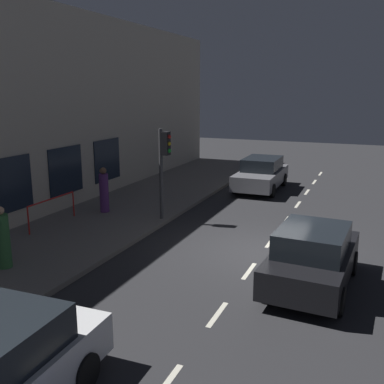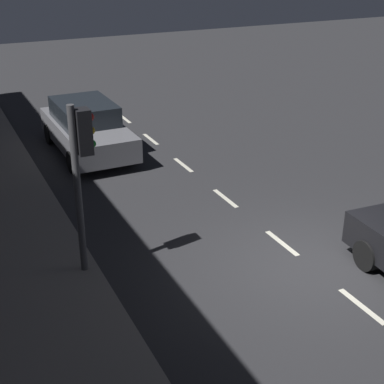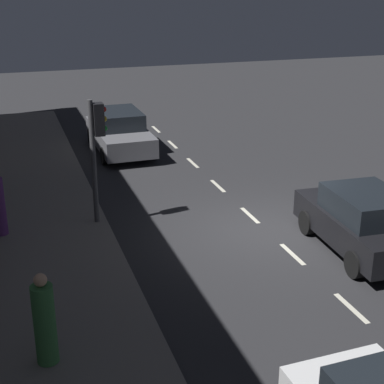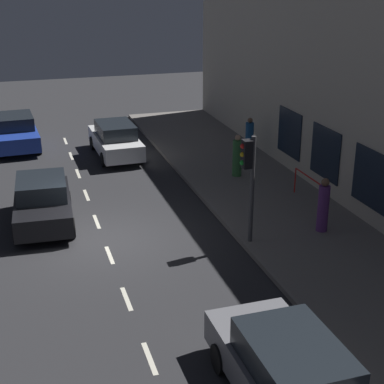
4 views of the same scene
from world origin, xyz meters
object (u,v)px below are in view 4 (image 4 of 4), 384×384
pedestrian_0 (323,206)px  pedestrian_2 (249,138)px  pedestrian_1 (237,157)px  parked_car_1 (290,374)px  parked_car_0 (43,202)px  parked_car_3 (16,132)px  traffic_light (249,170)px  parked_car_2 (115,140)px

pedestrian_0 → pedestrian_2: size_ratio=1.05×
pedestrian_1 → parked_car_1: bearing=70.9°
parked_car_0 → pedestrian_2: size_ratio=2.41×
parked_car_1 → parked_car_0: bearing=110.0°
parked_car_0 → parked_car_3: (-0.63, 9.52, 0.00)m
parked_car_0 → pedestrian_0: 9.15m
parked_car_3 → parked_car_1: bearing=100.1°
traffic_light → parked_car_0: 7.03m
traffic_light → parked_car_2: bearing=102.0°
parked_car_0 → pedestrian_1: (7.80, 2.30, 0.14)m
parked_car_1 → pedestrian_1: (3.89, 12.73, 0.14)m
parked_car_0 → pedestrian_2: 10.60m
parked_car_0 → parked_car_3: same height
traffic_light → parked_car_2: size_ratio=0.75×
parked_car_3 → pedestrian_1: size_ratio=2.53×
pedestrian_0 → traffic_light: bearing=-128.9°
pedestrian_1 → pedestrian_2: size_ratio=1.01×
parked_car_1 → parked_car_3: bearing=102.2°
parked_car_1 → pedestrian_0: (4.55, 6.93, 0.19)m
parked_car_0 → pedestrian_2: (9.40, 4.90, 0.14)m
parked_car_1 → parked_car_3: 20.46m
parked_car_1 → parked_car_3: same height
parked_car_0 → parked_car_1: bearing=113.7°
pedestrian_1 → pedestrian_2: bearing=-123.8°
parked_car_1 → parked_car_2: size_ratio=1.02×
traffic_light → pedestrian_0: (2.61, 0.04, -1.48)m
traffic_light → parked_car_3: size_ratio=0.78×
parked_car_2 → parked_car_0: bearing=-119.9°
pedestrian_0 → pedestrian_2: (0.94, 8.39, -0.05)m
parked_car_0 → pedestrian_1: bearing=-160.5°
parked_car_2 → parked_car_3: 5.07m
parked_car_2 → parked_car_3: bearing=145.9°
parked_car_0 → parked_car_2: bearing=-115.1°
parked_car_1 → pedestrian_1: bearing=72.4°
parked_car_1 → pedestrian_2: 16.28m
parked_car_0 → pedestrian_2: bearing=-149.4°
parked_car_1 → pedestrian_1: 13.31m
parked_car_3 → pedestrian_2: (10.03, -4.63, 0.13)m
traffic_light → pedestrian_0: bearing=0.8°
pedestrian_0 → parked_car_1: bearing=-73.0°
parked_car_1 → pedestrian_0: pedestrian_0 is taller
pedestrian_1 → pedestrian_2: pedestrian_1 is taller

